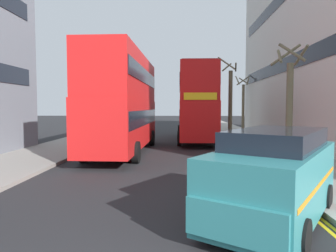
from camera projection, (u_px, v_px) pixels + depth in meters
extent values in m
cube|color=gray|center=(271.00, 150.00, 18.56)|extent=(4.00, 80.00, 0.14)
cube|color=gray|center=(58.00, 149.00, 19.11)|extent=(4.00, 80.00, 0.14)
cube|color=yellow|center=(243.00, 156.00, 16.66)|extent=(0.10, 56.00, 0.01)
cube|color=yellow|center=(240.00, 156.00, 16.66)|extent=(0.10, 56.00, 0.01)
cube|color=red|center=(124.00, 123.00, 17.85)|extent=(2.69, 10.84, 2.60)
cube|color=red|center=(124.00, 78.00, 17.69)|extent=(2.64, 10.63, 2.50)
cube|color=black|center=(124.00, 117.00, 17.83)|extent=(2.71, 10.41, 0.84)
cube|color=black|center=(124.00, 76.00, 17.68)|extent=(2.70, 10.19, 0.80)
cube|color=yellow|center=(138.00, 98.00, 23.11)|extent=(2.00, 0.10, 0.44)
cube|color=maroon|center=(123.00, 55.00, 17.61)|extent=(2.42, 9.76, 0.10)
cylinder|color=black|center=(116.00, 138.00, 21.33)|extent=(0.32, 1.05, 1.04)
cylinder|color=black|center=(152.00, 138.00, 21.18)|extent=(0.32, 1.05, 1.04)
cylinder|color=black|center=(84.00, 152.00, 14.66)|extent=(0.32, 1.05, 1.04)
cylinder|color=black|center=(136.00, 152.00, 14.51)|extent=(0.32, 1.05, 1.04)
cube|color=red|center=(196.00, 119.00, 24.15)|extent=(2.56, 10.81, 2.60)
cube|color=red|center=(196.00, 86.00, 23.99)|extent=(2.50, 10.60, 2.50)
cube|color=black|center=(196.00, 115.00, 24.13)|extent=(2.58, 10.38, 0.84)
cube|color=black|center=(196.00, 84.00, 23.98)|extent=(2.57, 10.16, 0.80)
cube|color=yellow|center=(200.00, 96.00, 18.69)|extent=(2.00, 0.07, 0.44)
cube|color=maroon|center=(196.00, 69.00, 23.91)|extent=(2.30, 9.73, 0.10)
cylinder|color=black|center=(217.00, 139.00, 20.84)|extent=(0.31, 1.04, 1.04)
cylinder|color=black|center=(180.00, 138.00, 20.93)|extent=(0.31, 1.04, 1.04)
cylinder|color=black|center=(208.00, 131.00, 27.51)|extent=(0.31, 1.04, 1.04)
cylinder|color=black|center=(180.00, 131.00, 27.61)|extent=(0.31, 1.04, 1.04)
cube|color=teal|center=(275.00, 181.00, 7.15)|extent=(4.11, 4.99, 1.50)
cube|color=black|center=(277.00, 146.00, 7.23)|extent=(3.07, 3.50, 0.76)
cube|color=teal|center=(245.00, 215.00, 5.62)|extent=(2.15, 1.96, 0.67)
cube|color=orange|center=(275.00, 179.00, 7.15)|extent=(3.93, 4.68, 0.10)
cylinder|color=black|center=(302.00, 237.00, 5.48)|extent=(0.55, 0.69, 0.68)
cylinder|color=black|center=(211.00, 217.00, 6.50)|extent=(0.55, 0.69, 0.68)
cylinder|color=black|center=(326.00, 197.00, 7.88)|extent=(0.55, 0.69, 0.68)
cylinder|color=black|center=(257.00, 187.00, 8.90)|extent=(0.55, 0.69, 0.68)
cylinder|color=#6B6047|center=(289.00, 114.00, 13.45)|extent=(0.29, 0.29, 4.39)
cylinder|color=#6B6047|center=(301.00, 55.00, 13.36)|extent=(0.29, 1.03, 0.77)
cylinder|color=#6B6047|center=(286.00, 55.00, 13.94)|extent=(1.34, 0.13, 0.99)
cylinder|color=#6B6047|center=(280.00, 56.00, 13.39)|extent=(0.27, 0.96, 0.72)
cylinder|color=#6B6047|center=(292.00, 52.00, 12.79)|extent=(1.11, 0.37, 0.83)
cylinder|color=#6B6047|center=(243.00, 108.00, 32.70)|extent=(0.29, 0.29, 4.86)
cylinder|color=#6B6047|center=(248.00, 82.00, 32.51)|extent=(0.12, 0.95, 0.71)
cylinder|color=#6B6047|center=(243.00, 80.00, 33.21)|extent=(1.46, 0.38, 1.08)
cylinder|color=#6B6047|center=(237.00, 80.00, 32.48)|extent=(0.27, 1.36, 1.00)
cylinder|color=#6B6047|center=(244.00, 81.00, 32.07)|extent=(1.00, 0.28, 0.75)
cylinder|color=#6B6047|center=(230.00, 104.00, 25.33)|extent=(0.33, 0.33, 5.45)
cylinder|color=#6B6047|center=(236.00, 67.00, 25.07)|extent=(0.25, 0.87, 0.65)
cylinder|color=#6B6047|center=(227.00, 67.00, 25.54)|extent=(0.89, 0.66, 0.75)
cylinder|color=#6B6047|center=(226.00, 63.00, 24.55)|extent=(1.31, 1.00, 1.12)
cube|color=black|center=(286.00, 64.00, 21.76)|extent=(0.04, 24.64, 1.00)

